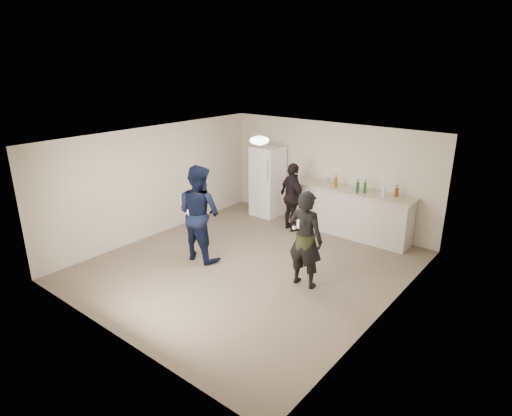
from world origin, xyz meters
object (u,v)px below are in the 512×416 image
Objects in this scene: fridge at (268,181)px; spectator at (292,197)px; counter at (354,214)px; woman at (305,239)px; man at (199,213)px; shaker at (329,181)px.

spectator is at bearing -24.62° from fridge.
spectator is (-1.30, -0.58, 0.29)m from counter.
counter is at bearing -85.10° from woman.
woman is at bearing -42.70° from fridge.
spectator is at bearing -54.00° from woman.
fridge is at bearing -178.35° from counter.
spectator is (-1.67, 2.06, -0.07)m from woman.
man is (-1.89, -3.02, 0.45)m from counter.
man is 1.20× the size of spectator.
man reaches higher than counter.
woman is 1.09× the size of spectator.
man is (-1.17, -3.08, -0.20)m from shaker.
shaker is 0.09× the size of man.
spectator is at bearing -132.03° from shaker.
shaker is (1.70, 0.13, 0.28)m from fridge.
man reaches higher than spectator.
shaker is at bearing -107.01° from spectator.
fridge is at bearing -45.69° from woman.
fridge is 0.92× the size of man.
woman is 2.65m from spectator.
counter is 2.45m from fridge.
man is at bearing 101.46° from spectator.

